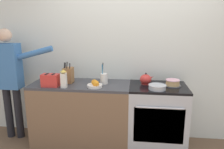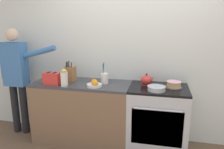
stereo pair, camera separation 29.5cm
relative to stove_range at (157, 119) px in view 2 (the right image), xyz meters
name	(u,v)px [view 2 (the right image)]	position (x,y,z in m)	size (l,w,h in m)	color
wall_back	(136,53)	(-0.35, 0.32, 0.85)	(8.00, 0.04, 2.60)	silver
counter_cabinet	(83,112)	(-1.08, 0.00, 0.00)	(1.38, 0.59, 0.90)	brown
stove_range	(157,119)	(0.00, 0.00, 0.00)	(0.78, 0.62, 0.90)	#B7BABF
layer_cake	(174,85)	(0.19, 0.03, 0.49)	(0.23, 0.23, 0.09)	#4C4C51
tea_kettle	(147,80)	(-0.17, 0.09, 0.52)	(0.20, 0.16, 0.16)	red
mixing_bowl	(156,88)	(-0.03, -0.15, 0.48)	(0.23, 0.23, 0.06)	#B7BABF
knife_block	(70,74)	(-1.26, 0.03, 0.56)	(0.12, 0.16, 0.31)	olive
utensil_crock	(105,78)	(-0.75, 0.04, 0.53)	(0.10, 0.10, 0.29)	silver
fruit_bowl	(94,84)	(-0.84, -0.15, 0.49)	(0.20, 0.20, 0.10)	silver
toaster	(52,79)	(-1.44, -0.18, 0.53)	(0.24, 0.13, 0.17)	red
milk_carton	(64,78)	(-1.25, -0.21, 0.57)	(0.07, 0.07, 0.24)	white
person_baker	(16,73)	(-2.14, 0.02, 0.54)	(0.93, 0.20, 1.66)	black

